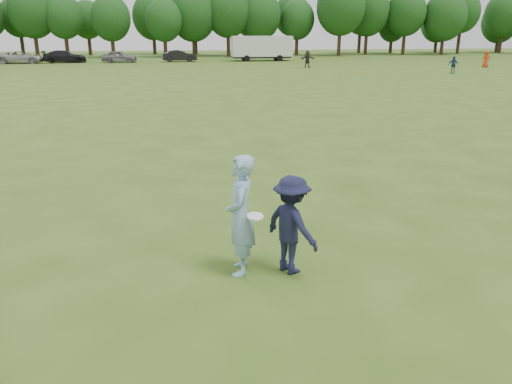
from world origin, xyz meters
TOP-DOWN VIEW (x-y plane):
  - ground at (0.00, 0.00)m, footprint 200.00×200.00m
  - thrower at (-0.14, 0.65)m, footprint 0.60×0.81m
  - defender at (0.69, 0.54)m, footprint 1.10×1.26m
  - player_far_b at (25.30, 37.74)m, footprint 0.93×0.94m
  - player_far_c at (33.11, 44.44)m, footprint 1.05×0.98m
  - player_far_d at (13.85, 47.84)m, footprint 1.72×0.75m
  - car_c at (-19.21, 60.73)m, footprint 5.36×2.62m
  - car_d at (-14.14, 61.15)m, footprint 5.46×2.76m
  - car_e at (-7.36, 60.35)m, footprint 4.51×2.14m
  - car_f at (0.19, 61.02)m, footprint 4.58×1.97m
  - field_cone at (16.16, 38.31)m, footprint 0.28×0.28m
  - disc_in_play at (0.06, 0.38)m, footprint 0.32×0.32m
  - cargo_trailer at (11.11, 61.08)m, footprint 9.00×2.75m
  - treeline at (2.81, 76.90)m, footprint 130.35×18.39m

SIDE VIEW (x-z plane):
  - ground at x=0.00m, z-range 0.00..0.00m
  - field_cone at x=16.16m, z-range 0.00..0.30m
  - car_f at x=0.19m, z-range 0.00..1.47m
  - car_c at x=-19.21m, z-range 0.00..1.47m
  - car_e at x=-7.36m, z-range 0.00..1.49m
  - car_d at x=-14.14m, z-range 0.00..1.52m
  - player_far_b at x=25.30m, z-range 0.00..1.60m
  - defender at x=0.69m, z-range 0.00..1.69m
  - player_far_d at x=13.85m, z-range 0.00..1.80m
  - player_far_c at x=33.11m, z-range 0.00..1.80m
  - thrower at x=-0.14m, z-range 0.00..2.04m
  - disc_in_play at x=0.06m, z-range 1.05..1.13m
  - cargo_trailer at x=11.11m, z-range 0.18..3.38m
  - treeline at x=2.81m, z-range 0.39..12.13m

